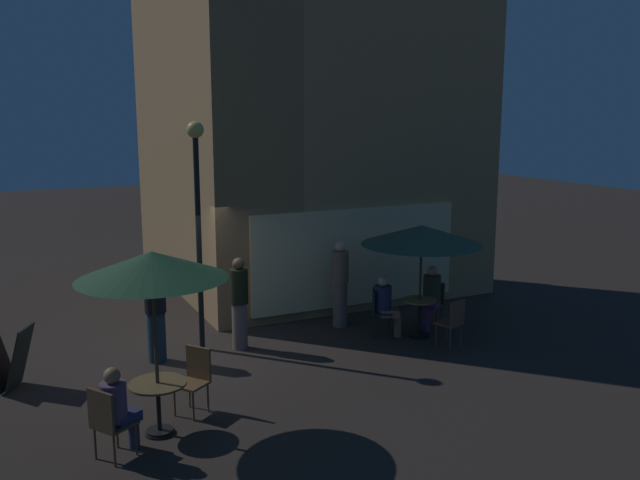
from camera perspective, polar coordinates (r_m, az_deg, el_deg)
ground_plane at (r=12.56m, az=-11.64°, el=-9.48°), size 60.00×60.00×0.00m
cafe_building at (r=15.94m, az=-4.08°, el=12.32°), size 6.91×7.55×9.51m
street_lamp_near_corner at (r=12.12m, az=-10.34°, el=3.44°), size 0.30×0.30×4.15m
menu_sandwich_board at (r=11.75m, az=-24.88°, el=-9.02°), size 0.85×0.79×1.01m
cafe_table_0 at (r=9.52m, az=-13.55°, el=-12.68°), size 0.78×0.78×0.73m
cafe_table_1 at (r=13.21m, az=8.43°, el=-5.98°), size 0.66×0.66×0.76m
patio_umbrella_0 at (r=8.98m, az=-14.04°, el=-2.19°), size 1.97×1.97×2.53m
patio_umbrella_1 at (r=12.86m, az=8.61°, el=0.39°), size 2.31×2.31×2.21m
cafe_chair_0 at (r=9.01m, az=-17.54°, el=-14.24°), size 0.61×0.61×0.96m
cafe_chair_1 at (r=10.07m, az=-10.56°, el=-11.14°), size 0.59×0.59×0.96m
cafe_chair_2 at (r=13.95m, az=9.55°, el=-5.06°), size 0.58×0.58×0.90m
cafe_chair_3 at (r=13.13m, az=4.95°, el=-5.74°), size 0.52×0.52×0.95m
cafe_chair_4 at (r=12.73m, az=11.21°, el=-6.61°), size 0.50×0.50×0.91m
patron_seated_0 at (r=9.05m, az=-16.79°, el=-13.24°), size 0.52×0.47×1.19m
patron_seated_1 at (r=13.77m, az=9.39°, el=-4.46°), size 0.54×0.51×1.27m
patron_seated_2 at (r=13.11m, az=5.58°, el=-5.31°), size 0.53×0.47×1.20m
patron_standing_3 at (r=12.44m, az=-6.86°, el=-5.32°), size 0.33×0.33×1.71m
patron_standing_4 at (r=13.63m, az=1.72°, el=-3.70°), size 0.34×0.34×1.77m
patron_standing_5 at (r=12.08m, az=-13.74°, el=-6.15°), size 0.37×0.37×1.69m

